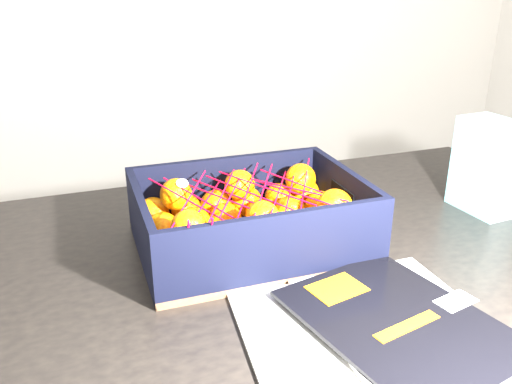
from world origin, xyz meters
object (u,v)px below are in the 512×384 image
object	(u,v)px
table	(304,303)
produce_crate	(250,226)
retail_carton	(488,166)
magazine_stack	(380,329)

from	to	relation	value
table	produce_crate	distance (m)	0.17
table	produce_crate	bearing A→B (deg)	146.96
table	retail_carton	bearing A→B (deg)	6.91
magazine_stack	produce_crate	xyz separation A→B (m)	(-0.08, 0.28, 0.03)
magazine_stack	table	bearing A→B (deg)	89.40
magazine_stack	retail_carton	distance (m)	0.49
table	magazine_stack	bearing A→B (deg)	-90.60
magazine_stack	produce_crate	distance (m)	0.29
retail_carton	produce_crate	bearing A→B (deg)	174.28
table	retail_carton	world-z (taller)	retail_carton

